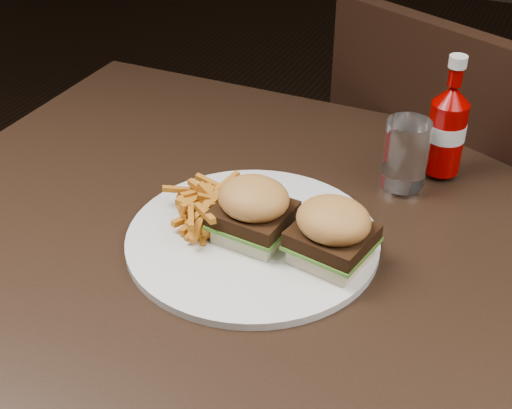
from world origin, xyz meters
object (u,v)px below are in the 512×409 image
at_px(ketchup_bottle, 445,137).
at_px(tumbler, 406,154).
at_px(dining_table, 346,276).
at_px(plate, 253,239).
at_px(chair_far, 477,239).

bearing_deg(ketchup_bottle, tumbler, -124.18).
xyz_separation_m(dining_table, plate, (-0.12, -0.01, 0.03)).
distance_m(plate, tumbler, 0.24).
bearing_deg(tumbler, ketchup_bottle, 55.82).
height_order(dining_table, tumbler, tumbler).
distance_m(chair_far, plate, 0.70).
xyz_separation_m(ketchup_bottle, tumbler, (-0.04, -0.06, -0.01)).
height_order(plate, tumbler, tumbler).
bearing_deg(dining_table, chair_far, 79.73).
bearing_deg(chair_far, dining_table, 103.99).
bearing_deg(tumbler, chair_far, 77.00).
bearing_deg(plate, chair_far, 69.01).
height_order(plate, ketchup_bottle, ketchup_bottle).
distance_m(chair_far, tumbler, 0.54).
distance_m(plate, ketchup_bottle, 0.31).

